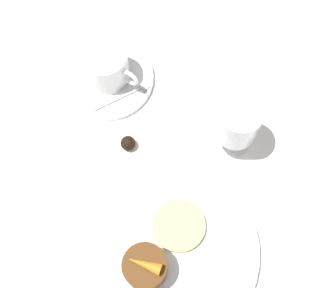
{
  "coord_description": "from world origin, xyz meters",
  "views": [
    {
      "loc": [
        0.09,
        -0.14,
        0.72
      ],
      "look_at": [
        -0.05,
        0.09,
        0.04
      ],
      "focal_mm": 50.0,
      "sensor_mm": 36.0,
      "label": 1
    }
  ],
  "objects_px": {
    "wine_glass": "(238,123)",
    "dessert_cake": "(145,267)",
    "coffee_cup": "(106,65)",
    "dinner_plate": "(168,250)",
    "fork": "(291,288)"
  },
  "relations": [
    {
      "from": "wine_glass",
      "to": "fork",
      "type": "xyz_separation_m",
      "value": [
        0.19,
        -0.16,
        -0.07
      ]
    },
    {
      "from": "coffee_cup",
      "to": "wine_glass",
      "type": "bearing_deg",
      "value": 2.27
    },
    {
      "from": "dessert_cake",
      "to": "dinner_plate",
      "type": "bearing_deg",
      "value": 73.9
    },
    {
      "from": "wine_glass",
      "to": "dessert_cake",
      "type": "height_order",
      "value": "wine_glass"
    },
    {
      "from": "coffee_cup",
      "to": "wine_glass",
      "type": "relative_size",
      "value": 0.93
    },
    {
      "from": "coffee_cup",
      "to": "fork",
      "type": "xyz_separation_m",
      "value": [
        0.43,
        -0.15,
        -0.04
      ]
    },
    {
      "from": "dinner_plate",
      "to": "wine_glass",
      "type": "bearing_deg",
      "value": 91.13
    },
    {
      "from": "fork",
      "to": "dessert_cake",
      "type": "xyz_separation_m",
      "value": [
        -0.19,
        -0.09,
        0.04
      ]
    },
    {
      "from": "dinner_plate",
      "to": "dessert_cake",
      "type": "relative_size",
      "value": 4.33
    },
    {
      "from": "coffee_cup",
      "to": "fork",
      "type": "relative_size",
      "value": 0.53
    },
    {
      "from": "dinner_plate",
      "to": "dessert_cake",
      "type": "xyz_separation_m",
      "value": [
        -0.01,
        -0.04,
        0.03
      ]
    },
    {
      "from": "dinner_plate",
      "to": "fork",
      "type": "bearing_deg",
      "value": 14.98
    },
    {
      "from": "wine_glass",
      "to": "fork",
      "type": "relative_size",
      "value": 0.57
    },
    {
      "from": "dinner_plate",
      "to": "coffee_cup",
      "type": "distance_m",
      "value": 0.32
    },
    {
      "from": "fork",
      "to": "coffee_cup",
      "type": "bearing_deg",
      "value": 160.66
    }
  ]
}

